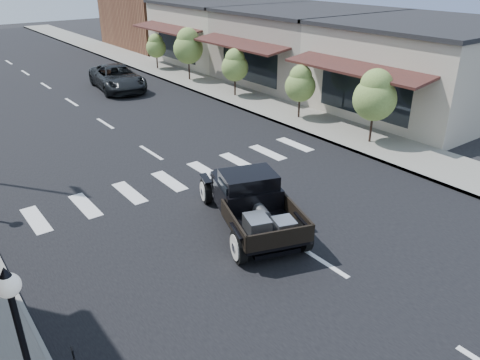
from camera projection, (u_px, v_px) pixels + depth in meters
ground at (252, 218)px, 14.99m from camera, size 120.00×120.00×0.00m
road at (84, 110)px, 25.84m from camera, size 14.00×80.00×0.02m
road_markings at (122, 134)px, 22.23m from camera, size 12.00×60.00×0.06m
sidewalk_right at (212, 87)px, 30.45m from camera, size 3.00×80.00×0.15m
storefront_near at (425, 68)px, 25.13m from camera, size 10.00×9.00×4.50m
storefront_mid at (307, 47)px, 31.63m from camera, size 10.00×9.00×4.50m
storefront_far at (229, 32)px, 38.14m from camera, size 10.00×9.00×4.50m
far_building_right at (173, 7)px, 45.12m from camera, size 11.00×10.00×7.00m
small_tree_a at (374, 108)px, 20.27m from camera, size 1.87×1.87×3.12m
small_tree_b at (300, 92)px, 23.70m from camera, size 1.55×1.55×2.58m
small_tree_c at (235, 73)px, 27.69m from camera, size 1.59×1.59×2.65m
small_tree_d at (188, 55)px, 31.35m from camera, size 1.97×1.97×3.29m
small_tree_e at (156, 52)px, 34.88m from camera, size 1.46×1.46×2.43m
hotrod_pickup at (251, 201)px, 14.19m from camera, size 3.80×5.47×1.73m
second_car at (117, 78)px, 29.67m from camera, size 3.22×5.76×1.52m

